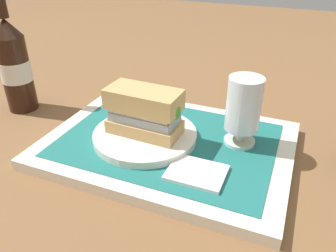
{
  "coord_description": "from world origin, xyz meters",
  "views": [
    {
      "loc": [
        0.2,
        -0.48,
        0.35
      ],
      "look_at": [
        0.0,
        0.0,
        0.05
      ],
      "focal_mm": 35.91,
      "sensor_mm": 36.0,
      "label": 1
    }
  ],
  "objects_px": {
    "sandwich": "(146,111)",
    "plate": "(145,135)",
    "second_bottle": "(14,65)",
    "beer_glass": "(243,109)"
  },
  "relations": [
    {
      "from": "second_bottle",
      "to": "plate",
      "type": "bearing_deg",
      "value": -7.43
    },
    {
      "from": "plate",
      "to": "sandwich",
      "type": "xyz_separation_m",
      "value": [
        0.0,
        -0.0,
        0.05
      ]
    },
    {
      "from": "beer_glass",
      "to": "second_bottle",
      "type": "xyz_separation_m",
      "value": [
        -0.49,
        -0.01,
        0.02
      ]
    },
    {
      "from": "sandwich",
      "to": "second_bottle",
      "type": "bearing_deg",
      "value": 174.87
    },
    {
      "from": "sandwich",
      "to": "plate",
      "type": "bearing_deg",
      "value": 180.0
    },
    {
      "from": "plate",
      "to": "sandwich",
      "type": "relative_size",
      "value": 1.41
    },
    {
      "from": "sandwich",
      "to": "beer_glass",
      "type": "distance_m",
      "value": 0.17
    },
    {
      "from": "plate",
      "to": "second_bottle",
      "type": "height_order",
      "value": "second_bottle"
    },
    {
      "from": "sandwich",
      "to": "beer_glass",
      "type": "height_order",
      "value": "beer_glass"
    },
    {
      "from": "sandwich",
      "to": "beer_glass",
      "type": "xyz_separation_m",
      "value": [
        0.16,
        0.05,
        0.01
      ]
    }
  ]
}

